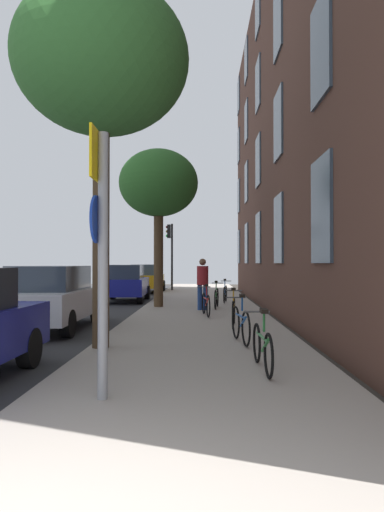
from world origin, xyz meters
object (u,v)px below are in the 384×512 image
at_px(bicycle_0, 262,346).
at_px(car_3, 147,278).
at_px(traffic_light, 170,245).
at_px(tree_near, 102,62).
at_px(car_1, 53,297).
at_px(tree_far, 159,184).
at_px(sign_post, 101,240).
at_px(bicycle_4, 216,297).
at_px(bicycle_1, 241,323).
at_px(pedestrian_0, 203,281).
at_px(car_2, 126,283).
at_px(bicycle_2, 234,311).
at_px(bicycle_3, 206,303).
at_px(bicycle_5, 225,293).

bearing_deg(bicycle_0, car_3, 101.43).
bearing_deg(car_3, traffic_light, 24.58).
distance_m(tree_near, car_1, 5.96).
relative_size(tree_far, bicycle_0, 3.44).
bearing_deg(sign_post, bicycle_4, 81.33).
bearing_deg(bicycle_1, bicycle_0, -87.13).
relative_size(bicycle_1, pedestrian_0, 0.94).
height_order(bicycle_0, car_1, car_1).
relative_size(sign_post, car_2, 0.79).
height_order(car_1, car_3, same).
xyz_separation_m(bicycle_2, bicycle_3, (-0.67, 2.40, -0.01)).
bearing_deg(bicycle_0, pedestrian_0, 95.53).
bearing_deg(bicycle_3, traffic_light, 98.29).
distance_m(tree_near, bicycle_4, 9.57).
xyz_separation_m(bicycle_2, bicycle_4, (-0.28, 4.80, -0.00)).
xyz_separation_m(sign_post, pedestrian_0, (1.21, 10.46, -0.85)).
xyz_separation_m(tree_near, car_1, (-1.91, 3.19, -4.66)).
relative_size(bicycle_1, bicycle_4, 0.93).
xyz_separation_m(tree_near, bicycle_5, (2.83, 10.19, -5.01)).
xyz_separation_m(bicycle_0, bicycle_2, (-0.10, 4.80, 0.03)).
relative_size(bicycle_0, bicycle_1, 1.02).
bearing_deg(tree_near, traffic_light, 89.91).
distance_m(tree_far, car_3, 10.91).
bearing_deg(bicycle_1, bicycle_2, 89.52).
bearing_deg(bicycle_3, car_3, 104.30).
xyz_separation_m(bicycle_2, car_1, (-4.60, 0.20, 0.34)).
relative_size(sign_post, tree_far, 0.55).
bearing_deg(pedestrian_0, tree_near, -105.07).
relative_size(car_1, car_3, 1.03).
distance_m(sign_post, car_1, 7.11).
bearing_deg(car_1, tree_near, -59.10).
height_order(bicycle_2, pedestrian_0, pedestrian_0).
relative_size(bicycle_5, pedestrian_0, 0.97).
height_order(sign_post, pedestrian_0, sign_post).
height_order(traffic_light, pedestrian_0, traffic_light).
xyz_separation_m(bicycle_0, bicycle_4, (-0.38, 9.60, 0.02)).
distance_m(bicycle_5, car_3, 9.23).
height_order(bicycle_0, bicycle_3, bicycle_3).
bearing_deg(car_3, tree_near, -85.95).
bearing_deg(bicycle_5, car_1, -124.10).
relative_size(bicycle_0, pedestrian_0, 0.96).
bearing_deg(bicycle_0, car_1, 133.22).
bearing_deg(car_2, bicycle_4, -46.83).
bearing_deg(bicycle_4, car_3, 109.25).
distance_m(bicycle_5, car_2, 4.66).
xyz_separation_m(sign_post, tree_near, (-0.72, 3.33, 3.54)).
distance_m(tree_near, bicycle_2, 6.42).
height_order(bicycle_3, bicycle_5, bicycle_5).
relative_size(bicycle_0, car_3, 0.38).
xyz_separation_m(bicycle_5, car_3, (-4.14, 8.24, 0.35)).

